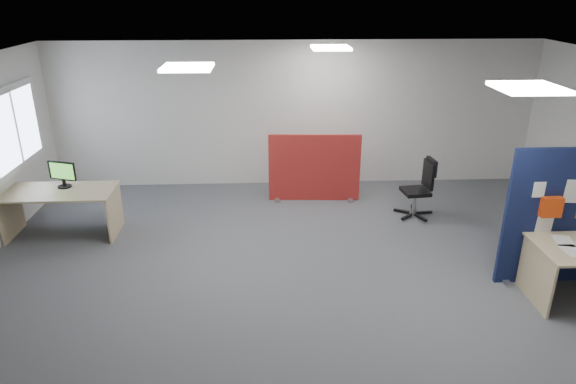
{
  "coord_description": "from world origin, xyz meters",
  "views": [
    {
      "loc": [
        -0.57,
        -5.89,
        3.6
      ],
      "look_at": [
        -0.27,
        0.53,
        1.0
      ],
      "focal_mm": 32.0,
      "sensor_mm": 36.0,
      "label": 1
    }
  ],
  "objects_px": {
    "red_divider": "(314,168)",
    "monitor_second": "(62,173)",
    "office_chair": "(422,184)",
    "second_desk": "(62,201)"
  },
  "relations": [
    {
      "from": "red_divider",
      "to": "office_chair",
      "type": "bearing_deg",
      "value": -20.38
    },
    {
      "from": "red_divider",
      "to": "second_desk",
      "type": "relative_size",
      "value": 1.0
    },
    {
      "from": "red_divider",
      "to": "second_desk",
      "type": "height_order",
      "value": "red_divider"
    },
    {
      "from": "red_divider",
      "to": "office_chair",
      "type": "height_order",
      "value": "red_divider"
    },
    {
      "from": "monitor_second",
      "to": "office_chair",
      "type": "xyz_separation_m",
      "value": [
        5.64,
        0.32,
        -0.4
      ]
    },
    {
      "from": "red_divider",
      "to": "office_chair",
      "type": "distance_m",
      "value": 1.86
    },
    {
      "from": "red_divider",
      "to": "monitor_second",
      "type": "xyz_separation_m",
      "value": [
        -3.94,
        -1.06,
        0.36
      ]
    },
    {
      "from": "red_divider",
      "to": "monitor_second",
      "type": "relative_size",
      "value": 3.7
    },
    {
      "from": "red_divider",
      "to": "office_chair",
      "type": "xyz_separation_m",
      "value": [
        1.71,
        -0.74,
        -0.04
      ]
    },
    {
      "from": "monitor_second",
      "to": "office_chair",
      "type": "distance_m",
      "value": 5.67
    }
  ]
}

